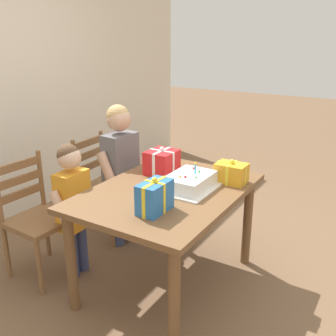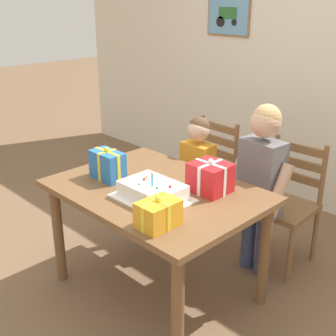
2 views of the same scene
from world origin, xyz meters
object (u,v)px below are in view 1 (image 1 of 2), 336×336
dining_table (168,203)px  gift_box_red_large (155,197)px  gift_box_corner_small (231,173)px  chair_right (103,185)px  child_older (121,162)px  chair_left (36,217)px  birthday_cake (190,182)px  child_younger (73,198)px  gift_box_beside_cake (162,162)px

dining_table → gift_box_red_large: size_ratio=5.45×
gift_box_corner_small → gift_box_red_large: bearing=163.7°
gift_box_red_large → chair_right: size_ratio=0.26×
dining_table → child_older: 0.75m
chair_left → birthday_cake: bearing=-65.4°
gift_box_corner_small → chair_left: (-0.74, 1.25, -0.36)m
dining_table → chair_left: bearing=112.5°
chair_right → dining_table: bearing=-112.5°
gift_box_corner_small → child_younger: 1.17m
chair_left → child_younger: bearing=-62.7°
birthday_cake → gift_box_corner_small: size_ratio=1.99×
dining_table → gift_box_beside_cake: (0.26, 0.21, 0.19)m
child_younger → chair_right: bearing=22.5°
chair_left → chair_right: same height
gift_box_red_large → child_older: (0.66, 0.78, -0.10)m
gift_box_beside_cake → child_older: 0.47m
gift_box_corner_small → gift_box_beside_cake: bearing=100.5°
gift_box_red_large → child_younger: bearing=83.4°
birthday_cake → gift_box_beside_cake: gift_box_beside_cake is taller
child_older → child_younger: size_ratio=1.19×
dining_table → child_younger: size_ratio=1.25×
child_older → gift_box_beside_cake: bearing=-98.5°
dining_table → birthday_cake: (0.10, -0.12, 0.15)m
child_older → child_younger: (-0.57, 0.00, -0.12)m
dining_table → gift_box_red_large: bearing=-160.9°
chair_left → chair_right: 0.77m
gift_box_beside_cake → gift_box_red_large: bearing=-151.3°
dining_table → child_younger: (-0.25, 0.66, -0.02)m
birthday_cake → child_younger: child_younger is taller
gift_box_beside_cake → gift_box_corner_small: 0.54m
dining_table → chair_right: chair_right is taller
gift_box_beside_cake → child_younger: bearing=138.0°
birthday_cake → gift_box_corner_small: bearing=-37.4°
chair_right → child_older: bearing=-102.5°
dining_table → child_younger: bearing=110.5°
dining_table → chair_right: bearing=67.5°
gift_box_red_large → gift_box_corner_small: 0.72m
gift_box_corner_small → chair_right: bearing=88.7°
dining_table → child_older: size_ratio=1.05×
birthday_cake → gift_box_beside_cake: 0.37m
gift_box_corner_small → child_older: 0.99m
birthday_cake → child_younger: 0.87m
dining_table → gift_box_red_large: gift_box_red_large is taller
child_older → child_younger: child_older is taller
dining_table → chair_left: 1.02m
child_older → birthday_cake: bearing=-106.3°
dining_table → chair_right: (0.38, 0.93, -0.19)m
birthday_cake → chair_left: size_ratio=0.48×
chair_right → child_older: 0.39m
child_older → gift_box_red_large: bearing=-130.4°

